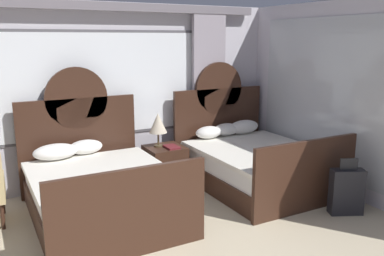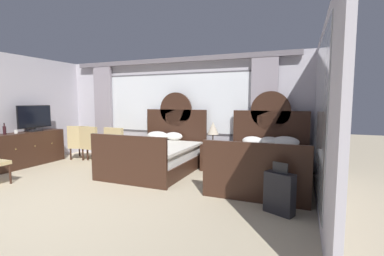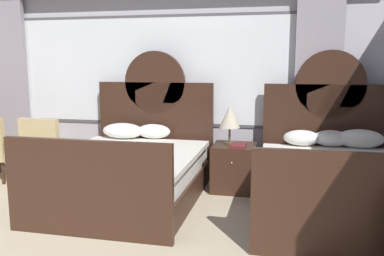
% 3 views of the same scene
% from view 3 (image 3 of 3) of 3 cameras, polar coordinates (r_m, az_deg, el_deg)
% --- Properties ---
extents(wall_back_window, '(6.69, 0.22, 2.70)m').
position_cam_3_polar(wall_back_window, '(5.91, -5.58, 7.05)').
color(wall_back_window, silver).
rests_on(wall_back_window, ground_plane).
extents(bed_near_window, '(1.66, 2.17, 1.80)m').
position_cam_3_polar(bed_near_window, '(4.93, -8.70, -5.91)').
color(bed_near_window, '#382116').
rests_on(bed_near_window, ground_plane).
extents(bed_near_mirror, '(1.66, 2.17, 1.80)m').
position_cam_3_polar(bed_near_mirror, '(4.66, 19.68, -7.22)').
color(bed_near_mirror, '#382116').
rests_on(bed_near_mirror, ground_plane).
extents(nightstand_between_beds, '(0.55, 0.57, 0.60)m').
position_cam_3_polar(nightstand_between_beds, '(5.27, 5.97, -5.56)').
color(nightstand_between_beds, '#382116').
rests_on(nightstand_between_beds, ground_plane).
extents(table_lamp_on_nightstand, '(0.27, 0.27, 0.51)m').
position_cam_3_polar(table_lamp_on_nightstand, '(5.21, 5.36, 1.57)').
color(table_lamp_on_nightstand, brown).
rests_on(table_lamp_on_nightstand, nightstand_between_beds).
extents(book_on_nightstand, '(0.18, 0.26, 0.03)m').
position_cam_3_polar(book_on_nightstand, '(5.08, 6.57, -2.48)').
color(book_on_nightstand, maroon).
rests_on(book_on_nightstand, nightstand_between_beds).
extents(armchair_by_window_left, '(0.61, 0.61, 0.92)m').
position_cam_3_polar(armchair_by_window_left, '(5.81, -19.74, -2.84)').
color(armchair_by_window_left, tan).
rests_on(armchair_by_window_left, ground_plane).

